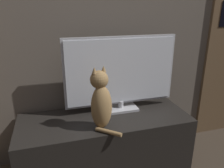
% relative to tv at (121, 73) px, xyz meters
% --- Properties ---
extents(wall_back, '(4.80, 0.05, 2.60)m').
position_rel_tv_xyz_m(wall_back, '(-0.16, 0.19, 0.52)').
color(wall_back, '#60564C').
rests_on(wall_back, ground_plane).
extents(tv_stand, '(1.31, 0.50, 0.47)m').
position_rel_tv_xyz_m(tv_stand, '(-0.16, -0.11, -0.55)').
color(tv_stand, black).
rests_on(tv_stand, ground_plane).
extents(tv, '(0.90, 0.16, 0.60)m').
position_rel_tv_xyz_m(tv, '(0.00, 0.00, 0.00)').
color(tv, '#B7B7BC').
rests_on(tv, tv_stand).
extents(cat, '(0.19, 0.27, 0.44)m').
position_rel_tv_xyz_m(cat, '(-0.22, -0.24, -0.11)').
color(cat, '#997547').
rests_on(cat, tv_stand).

